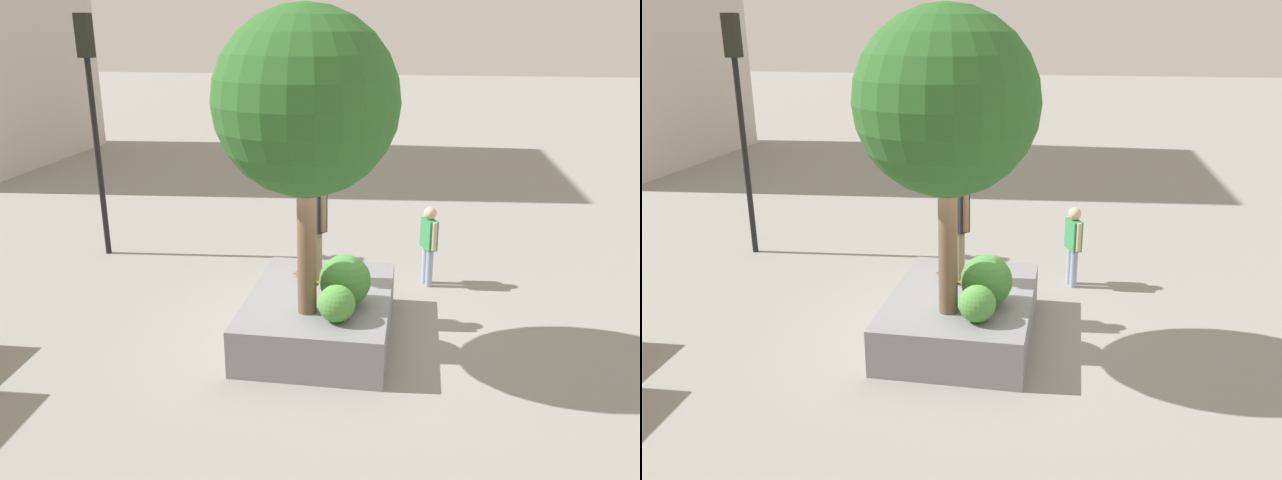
% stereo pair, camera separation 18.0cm
% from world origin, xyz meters
% --- Properties ---
extents(ground_plane, '(120.00, 120.00, 0.00)m').
position_xyz_m(ground_plane, '(0.00, 0.00, 0.00)').
color(ground_plane, gray).
extents(planter_ledge, '(3.10, 2.22, 0.73)m').
position_xyz_m(planter_ledge, '(0.08, -0.11, 0.36)').
color(planter_ledge, gray).
rests_on(planter_ledge, ground).
extents(plaza_tree, '(2.54, 2.54, 4.33)m').
position_xyz_m(plaza_tree, '(-0.60, -0.02, 3.77)').
color(plaza_tree, brown).
rests_on(plaza_tree, planter_ledge).
extents(boxwood_shrub, '(0.79, 0.79, 0.79)m').
position_xyz_m(boxwood_shrub, '(-0.26, -0.54, 1.12)').
color(boxwood_shrub, '#3D7A33').
rests_on(boxwood_shrub, planter_ledge).
extents(hedge_clump, '(0.54, 0.54, 0.54)m').
position_xyz_m(hedge_clump, '(-0.85, -0.49, 1.00)').
color(hedge_clump, '#4C8C3D').
rests_on(hedge_clump, planter_ledge).
extents(skateboard, '(0.66, 0.76, 0.07)m').
position_xyz_m(skateboard, '(0.57, 0.08, 0.78)').
color(skateboard, brown).
rests_on(skateboard, planter_ledge).
extents(skateboarder, '(0.45, 0.48, 1.75)m').
position_xyz_m(skateboarder, '(0.57, 0.08, 1.81)').
color(skateboarder, '#847056').
rests_on(skateboarder, skateboard).
extents(traffic_light_corner, '(0.35, 0.29, 5.01)m').
position_xyz_m(traffic_light_corner, '(3.26, 5.12, 3.38)').
color(traffic_light_corner, black).
rests_on(traffic_light_corner, ground).
extents(passerby_with_bag, '(0.49, 0.34, 1.56)m').
position_xyz_m(passerby_with_bag, '(2.51, -1.82, 0.90)').
color(passerby_with_bag, '#8C9EB7').
rests_on(passerby_with_bag, ground).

